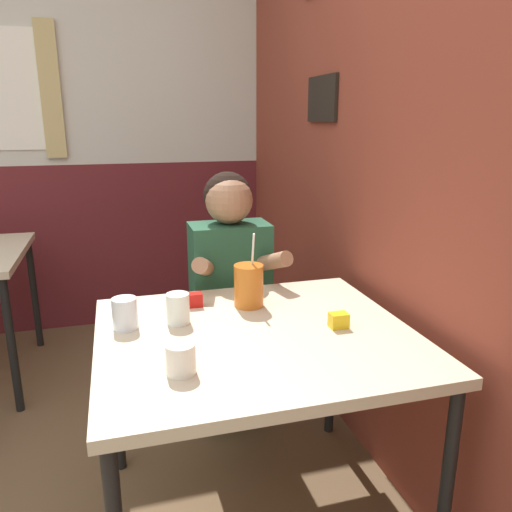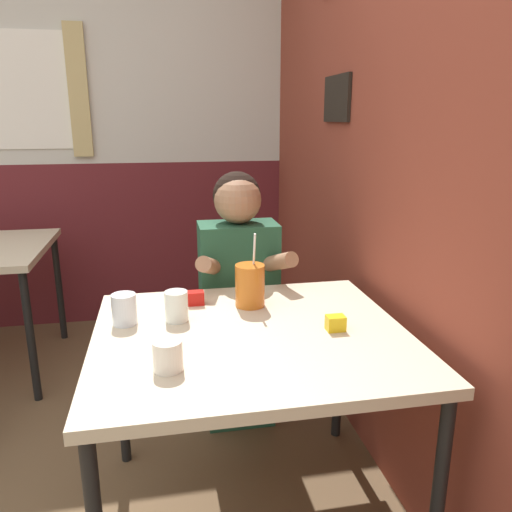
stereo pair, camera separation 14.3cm
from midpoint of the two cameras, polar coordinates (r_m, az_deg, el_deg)
The scene contains 10 objects.
brick_wall_right at distance 2.49m, azimuth 11.34°, elevation 14.34°, with size 0.08×4.24×2.70m.
back_wall at distance 3.50m, azimuth -20.28°, elevation 14.04°, with size 5.85×0.09×2.70m.
main_table at distance 1.65m, azimuth 1.98°, elevation -10.67°, with size 1.00×0.89×0.72m.
person_seated at distance 2.23m, azimuth -0.15°, elevation -4.71°, with size 0.42×0.40×1.17m.
cocktail_pitcher at distance 1.82m, azimuth 1.56°, elevation -3.40°, with size 0.11×0.11×0.27m.
glass_near_pitcher at distance 1.71m, azimuth -12.51°, elevation -6.00°, with size 0.08×0.08×0.10m.
glass_center at distance 1.70m, azimuth -6.70°, elevation -5.75°, with size 0.08×0.08×0.10m.
glass_far_side at distance 1.39m, azimuth -7.11°, elevation -11.28°, with size 0.08×0.08×0.09m.
condiment_ketchup at distance 1.85m, azimuth -4.70°, elevation -4.83°, with size 0.06×0.04×0.05m.
condiment_mustard at distance 1.66m, azimuth 11.56°, elevation -7.57°, with size 0.06×0.04×0.05m.
Camera 2 is at (0.60, -1.21, 1.39)m, focal length 35.00 mm.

